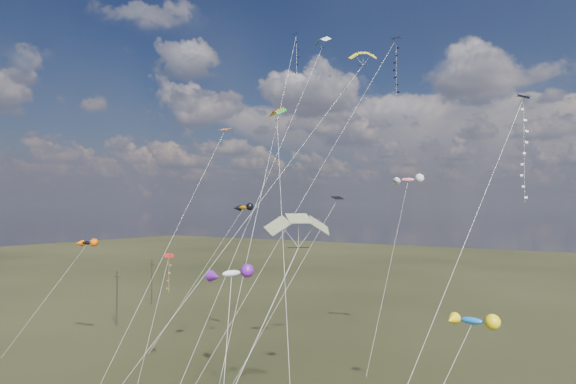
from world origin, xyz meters
The scene contains 17 objects.
utility_pole_near centered at (-38.00, 30.00, 4.09)m, with size 1.40×0.20×8.00m.
utility_pole_far centered at (-46.00, 44.00, 4.09)m, with size 1.40×0.20×8.00m.
diamond_black_high centered at (6.18, 25.11, 29.23)m, with size 13.50×17.42×34.05m.
diamond_navy_tall centered at (0.36, 17.87, 28.99)m, with size 5.11×19.29×33.81m.
diamond_black_mid centered at (1.60, 19.10, 14.11)m, with size 7.73×9.65×18.64m.
diamond_red_low centered at (-14.32, 17.35, 10.35)m, with size 2.94×7.18×12.81m.
diamond_navy_right centered at (19.05, 17.29, 20.83)m, with size 6.23×20.02×25.48m.
diamond_orange_center centered at (-9.60, 16.14, 18.98)m, with size 3.63×14.99×25.70m.
parafoil_yellow centered at (4.48, 23.93, 32.09)m, with size 11.90×26.60×32.91m.
parafoil_blue_white centered at (-3.52, 30.38, 36.58)m, with size 2.69×24.55×37.45m.
parafoil_striped centered at (12.17, 0.06, 17.17)m, with size 3.11×14.30×17.92m.
parafoil_tricolor centered at (2.19, 13.04, 25.12)m, with size 13.03×16.67×25.88m.
novelty_black_orange centered at (-33.29, 21.35, 12.92)m, with size 4.13×10.34×13.52m.
novelty_orange_black centered at (-16.10, 32.12, 17.50)m, with size 8.11×10.84×18.09m.
novelty_white_purple centered at (5.89, 2.88, 13.82)m, with size 6.76×10.22×14.33m.
novelty_redwhite_stripe centered at (1.52, 44.51, 21.11)m, with size 3.58×16.90×21.88m.
novelty_blue_yellow centered at (17.73, 9.45, 11.33)m, with size 5.36×7.16×11.86m.
Camera 1 is at (24.77, -20.27, 17.81)m, focal length 32.00 mm.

